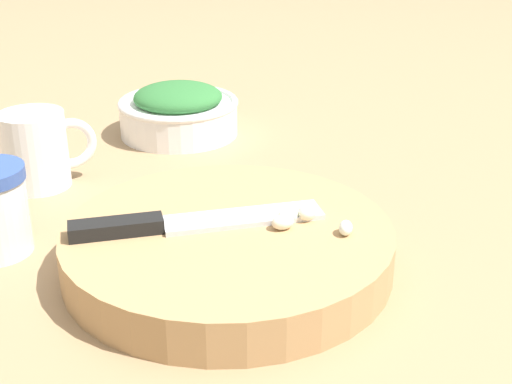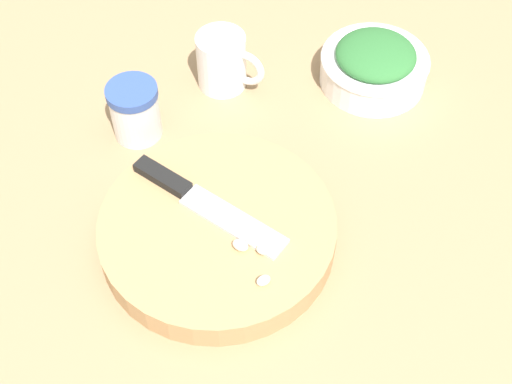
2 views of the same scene
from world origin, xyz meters
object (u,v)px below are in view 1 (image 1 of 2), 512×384
at_px(chef_knife, 183,222).
at_px(herb_bowl, 179,111).
at_px(garlic_cloves, 303,217).
at_px(cutting_board, 228,247).
at_px(coffee_mug, 37,149).

xyz_separation_m(chef_knife, herb_bowl, (-0.33, 0.14, -0.01)).
bearing_deg(herb_bowl, garlic_cloves, -7.30).
relative_size(cutting_board, coffee_mug, 2.78).
bearing_deg(coffee_mug, chef_knife, 14.69).
bearing_deg(herb_bowl, coffee_mug, -68.65).
height_order(cutting_board, coffee_mug, coffee_mug).
height_order(herb_bowl, coffee_mug, coffee_mug).
relative_size(garlic_cloves, herb_bowl, 0.40).
height_order(chef_knife, herb_bowl, herb_bowl).
xyz_separation_m(chef_knife, garlic_cloves, (0.05, 0.09, 0.00)).
distance_m(chef_knife, coffee_mug, 0.26).
bearing_deg(garlic_cloves, herb_bowl, 172.70).
relative_size(chef_knife, coffee_mug, 2.12).
relative_size(cutting_board, herb_bowl, 1.83).
distance_m(cutting_board, garlic_cloves, 0.07).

